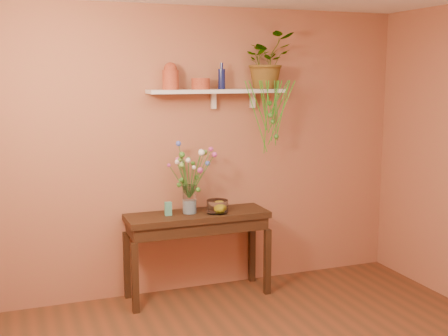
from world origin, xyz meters
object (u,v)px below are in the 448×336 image
Objects in this scene: terracotta_jug at (171,77)px; blue_bottle at (222,78)px; sideboard at (197,225)px; glass_bowl at (217,207)px; glass_vase at (189,201)px; bouquet at (191,165)px; spider_plant at (267,61)px.

blue_bottle is at bearing -0.59° from terracotta_jug.
glass_bowl is at bearing -18.10° from sideboard.
glass_vase is 0.46× the size of bouquet.
bouquet is at bearing -6.80° from glass_vase.
glass_vase is at bearing 165.67° from sideboard.
glass_bowl is (0.38, -0.17, -1.19)m from terracotta_jug.
bouquet is at bearing -164.21° from blue_bottle.
bouquet is (0.15, -0.10, -0.80)m from terracotta_jug.
bouquet is at bearing -172.51° from spider_plant.
blue_bottle reaches higher than glass_vase.
bouquet is (-0.80, -0.10, -0.95)m from spider_plant.
terracotta_jug is 1.00× the size of blue_bottle.
sideboard is at bearing -158.45° from blue_bottle.
spider_plant is at bearing 7.49° from bouquet.
terracotta_jug is 0.46× the size of spider_plant.
glass_vase is (-0.81, -0.10, -1.29)m from spider_plant.
blue_bottle is at bearing 14.90° from glass_vase.
bouquet is 2.86× the size of glass_bowl.
glass_vase is (-0.07, 0.02, 0.23)m from sideboard.
sideboard is 2.33× the size of bouquet.
terracotta_jug is 1.27m from glass_bowl.
blue_bottle is 0.92× the size of glass_vase.
glass_vase is (0.14, -0.10, -1.14)m from terracotta_jug.
blue_bottle is 1.18m from glass_vase.
glass_vase reaches higher than glass_bowl.
blue_bottle is 0.85m from bouquet.
spider_plant is 2.01× the size of glass_vase.
glass_bowl is (0.23, -0.07, -0.40)m from bouquet.
glass_bowl is at bearing -17.67° from bouquet.
spider_plant is 1.24m from bouquet.
glass_vase is 0.26m from glass_bowl.
terracotta_jug reaches higher than glass_bowl.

